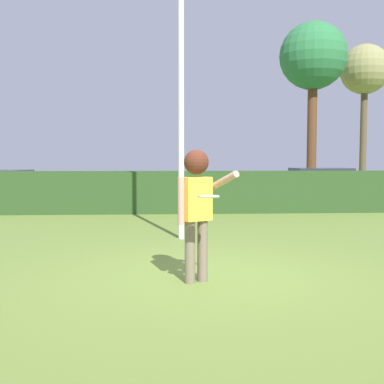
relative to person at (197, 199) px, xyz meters
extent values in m
plane|color=olive|center=(0.19, 0.21, -1.13)|extent=(60.00, 60.00, 0.00)
cylinder|color=#776A56|center=(0.08, 0.06, -0.71)|extent=(0.14, 0.14, 0.84)
cylinder|color=#776A56|center=(-0.09, -0.04, -0.71)|extent=(0.14, 0.14, 0.84)
cube|color=yellow|center=(0.00, 0.01, 0.00)|extent=(0.44, 0.38, 0.58)
cylinder|color=tan|center=(0.34, -0.12, 0.24)|extent=(0.37, 0.58, 0.30)
cylinder|color=tan|center=(-0.21, -0.10, -0.02)|extent=(0.09, 0.09, 0.62)
sphere|color=tan|center=(0.00, 0.01, 0.46)|extent=(0.22, 0.22, 0.22)
sphere|color=#502517|center=(0.00, 0.01, 0.49)|extent=(0.33, 0.33, 0.33)
cylinder|color=white|center=(0.10, -0.66, 0.08)|extent=(0.27, 0.27, 0.06)
cylinder|color=silver|center=(-0.08, 3.56, 1.87)|extent=(0.12, 0.12, 6.02)
cube|color=#2B4A20|center=(0.19, 8.37, -0.51)|extent=(20.42, 0.90, 1.25)
cylinder|color=black|center=(-4.57, 10.97, -0.83)|extent=(0.61, 0.21, 0.60)
cylinder|color=black|center=(-4.90, 9.30, -0.83)|extent=(0.61, 0.21, 0.60)
cube|color=#263FA5|center=(5.78, 12.67, -0.56)|extent=(4.27, 1.88, 0.55)
cube|color=#2D333D|center=(5.78, 12.67, -0.08)|extent=(2.27, 1.66, 0.40)
cylinder|color=black|center=(7.21, 13.58, -0.83)|extent=(0.60, 0.13, 0.60)
cylinder|color=black|center=(7.29, 11.88, -0.83)|extent=(0.60, 0.13, 0.60)
cylinder|color=black|center=(4.27, 13.45, -0.83)|extent=(0.60, 0.13, 0.60)
cylinder|color=black|center=(4.35, 11.76, -0.83)|extent=(0.60, 0.13, 0.60)
cylinder|color=brown|center=(6.31, 15.69, 1.53)|extent=(0.43, 0.43, 5.32)
sphere|color=#2D7741|center=(6.31, 15.69, 5.10)|extent=(3.03, 3.03, 3.03)
cylinder|color=brown|center=(9.60, 17.86, 1.27)|extent=(0.33, 0.33, 4.81)
sphere|color=#8D8B54|center=(9.60, 17.86, 4.91)|extent=(2.46, 2.46, 2.46)
camera|label=1|loc=(-0.44, -6.54, 0.56)|focal=46.16mm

